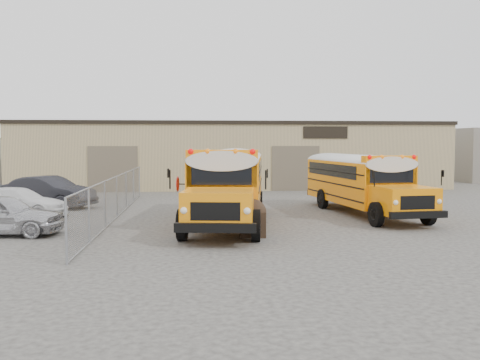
{
  "coord_description": "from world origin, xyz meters",
  "views": [
    {
      "loc": [
        -2.59,
        -20.16,
        3.22
      ],
      "look_at": [
        -0.71,
        2.86,
        1.6
      ],
      "focal_mm": 40.0,
      "sensor_mm": 36.0,
      "label": 1
    }
  ],
  "objects": [
    {
      "name": "warehouse",
      "position": [
        -0.0,
        19.99,
        2.37
      ],
      "size": [
        30.2,
        10.2,
        4.67
      ],
      "color": "tan",
      "rests_on": "ground"
    },
    {
      "name": "ground",
      "position": [
        0.0,
        0.0,
        0.0
      ],
      "size": [
        120.0,
        120.0,
        0.0
      ],
      "primitive_type": "plane",
      "color": "#373532",
      "rests_on": "ground"
    },
    {
      "name": "chainlink_fence",
      "position": [
        -6.0,
        3.0,
        0.9
      ],
      "size": [
        0.07,
        18.07,
        1.81
      ],
      "color": "gray",
      "rests_on": "ground"
    },
    {
      "name": "school_bus_right",
      "position": [
        4.18,
        9.2,
        1.58
      ],
      "size": [
        3.38,
        9.54,
        2.73
      ],
      "color": "orange",
      "rests_on": "ground"
    },
    {
      "name": "car_silver",
      "position": [
        -9.4,
        -1.13,
        0.73
      ],
      "size": [
        4.42,
        2.11,
        1.46
      ],
      "primitive_type": "imported",
      "rotation": [
        0.0,
        0.0,
        1.48
      ],
      "color": "#B8B9BD",
      "rests_on": "ground"
    },
    {
      "name": "car_white",
      "position": [
        -10.33,
        3.59,
        0.63
      ],
      "size": [
        4.65,
        2.67,
        1.27
      ],
      "primitive_type": "imported",
      "rotation": [
        0.0,
        0.0,
        1.35
      ],
      "color": "white",
      "rests_on": "ground"
    },
    {
      "name": "tarp_bundle",
      "position": [
        -0.68,
        -2.09,
        0.66
      ],
      "size": [
        0.95,
        0.95,
        1.29
      ],
      "color": "black",
      "rests_on": "ground"
    },
    {
      "name": "car_dark",
      "position": [
        -9.92,
        6.96,
        0.78
      ],
      "size": [
        4.97,
        3.48,
        1.55
      ],
      "primitive_type": "imported",
      "rotation": [
        0.0,
        0.0,
        1.14
      ],
      "color": "black",
      "rests_on": "ground"
    },
    {
      "name": "school_bus_left",
      "position": [
        -0.47,
        7.53,
        1.74
      ],
      "size": [
        3.89,
        10.54,
        3.01
      ],
      "color": "orange",
      "rests_on": "ground"
    }
  ]
}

